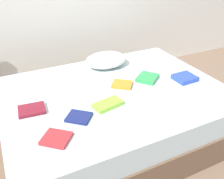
% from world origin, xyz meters
% --- Properties ---
extents(ground_plane, '(8.00, 8.00, 0.00)m').
position_xyz_m(ground_plane, '(0.00, 0.00, 0.00)').
color(ground_plane, '#7F6651').
extents(bed, '(2.00, 1.50, 0.50)m').
position_xyz_m(bed, '(0.00, 0.00, 0.25)').
color(bed, brown).
rests_on(bed, ground).
extents(pillow, '(0.45, 0.32, 0.15)m').
position_xyz_m(pillow, '(0.15, 0.49, 0.58)').
color(pillow, white).
rests_on(pillow, bed).
extents(textbook_lime, '(0.26, 0.17, 0.03)m').
position_xyz_m(textbook_lime, '(-0.16, -0.21, 0.52)').
color(textbook_lime, '#8CC638').
rests_on(textbook_lime, bed).
extents(textbook_maroon, '(0.22, 0.18, 0.03)m').
position_xyz_m(textbook_maroon, '(-0.73, -0.01, 0.51)').
color(textbook_maroon, maroon).
rests_on(textbook_maroon, bed).
extents(textbook_orange, '(0.23, 0.23, 0.03)m').
position_xyz_m(textbook_orange, '(0.10, 0.04, 0.51)').
color(textbook_orange, orange).
rests_on(textbook_orange, bed).
extents(textbook_green, '(0.28, 0.27, 0.03)m').
position_xyz_m(textbook_green, '(0.38, 0.05, 0.52)').
color(textbook_green, green).
rests_on(textbook_green, bed).
extents(textbook_blue, '(0.20, 0.18, 0.04)m').
position_xyz_m(textbook_blue, '(0.70, -0.12, 0.52)').
color(textbook_blue, '#2847B7').
rests_on(textbook_blue, bed).
extents(textbook_navy, '(0.23, 0.23, 0.02)m').
position_xyz_m(textbook_navy, '(-0.43, -0.26, 0.51)').
color(textbook_navy, navy).
rests_on(textbook_navy, bed).
extents(textbook_red, '(0.24, 0.24, 0.03)m').
position_xyz_m(textbook_red, '(-0.64, -0.42, 0.51)').
color(textbook_red, red).
rests_on(textbook_red, bed).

